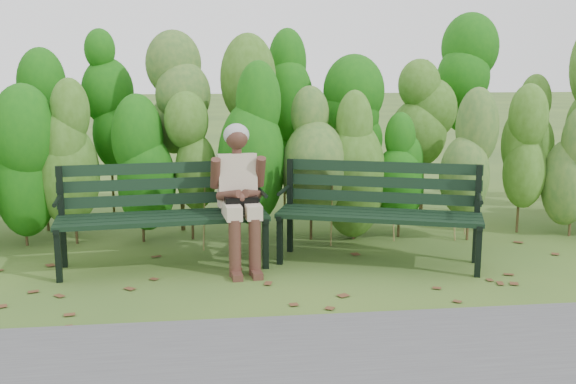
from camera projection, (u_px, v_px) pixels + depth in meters
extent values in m
plane|color=#335121|center=(293.00, 279.00, 6.18)|extent=(80.00, 80.00, 0.00)
cylinder|color=#47381E|center=(16.00, 214.00, 7.04)|extent=(0.03, 0.03, 0.80)
ellipsoid|color=#39631A|center=(11.00, 153.00, 6.92)|extent=(0.64, 0.64, 1.44)
cylinder|color=#47381E|center=(76.00, 213.00, 7.11)|extent=(0.03, 0.03, 0.80)
ellipsoid|color=#39631A|center=(72.00, 152.00, 6.99)|extent=(0.64, 0.64, 1.44)
cylinder|color=#47381E|center=(135.00, 211.00, 7.19)|extent=(0.03, 0.03, 0.80)
ellipsoid|color=#39631A|center=(132.00, 152.00, 7.07)|extent=(0.64, 0.64, 1.44)
cylinder|color=#47381E|center=(193.00, 210.00, 7.26)|extent=(0.03, 0.03, 0.80)
ellipsoid|color=#39631A|center=(191.00, 151.00, 7.14)|extent=(0.64, 0.64, 1.44)
cylinder|color=#47381E|center=(249.00, 208.00, 7.33)|extent=(0.03, 0.03, 0.80)
ellipsoid|color=#39631A|center=(249.00, 150.00, 7.22)|extent=(0.64, 0.64, 1.44)
cylinder|color=#47381E|center=(305.00, 207.00, 7.41)|extent=(0.03, 0.03, 0.80)
ellipsoid|color=#39631A|center=(305.00, 149.00, 7.29)|extent=(0.64, 0.64, 1.44)
cylinder|color=#47381E|center=(359.00, 205.00, 7.48)|extent=(0.03, 0.03, 0.80)
ellipsoid|color=#39631A|center=(360.00, 148.00, 7.36)|extent=(0.64, 0.64, 1.44)
cylinder|color=#47381E|center=(412.00, 204.00, 7.56)|extent=(0.03, 0.03, 0.80)
ellipsoid|color=#39631A|center=(414.00, 147.00, 7.44)|extent=(0.64, 0.64, 1.44)
cylinder|color=#47381E|center=(465.00, 202.00, 7.63)|extent=(0.03, 0.03, 0.80)
ellipsoid|color=#39631A|center=(468.00, 146.00, 7.51)|extent=(0.64, 0.64, 1.44)
cylinder|color=#47381E|center=(516.00, 201.00, 7.71)|extent=(0.03, 0.03, 0.80)
ellipsoid|color=#39631A|center=(520.00, 146.00, 7.59)|extent=(0.64, 0.64, 1.44)
cylinder|color=#47381E|center=(566.00, 200.00, 7.78)|extent=(0.03, 0.03, 0.80)
ellipsoid|color=#39631A|center=(570.00, 145.00, 7.66)|extent=(0.64, 0.64, 1.44)
cylinder|color=#47381E|center=(43.00, 183.00, 7.99)|extent=(0.04, 0.04, 1.10)
ellipsoid|color=#175B11|center=(38.00, 109.00, 7.83)|extent=(0.70, 0.70, 1.98)
cylinder|color=#47381E|center=(110.00, 182.00, 8.09)|extent=(0.04, 0.04, 1.10)
ellipsoid|color=#175B11|center=(106.00, 108.00, 7.92)|extent=(0.70, 0.70, 1.98)
cylinder|color=#47381E|center=(174.00, 181.00, 8.18)|extent=(0.04, 0.04, 1.10)
ellipsoid|color=#175B11|center=(172.00, 108.00, 8.01)|extent=(0.70, 0.70, 1.98)
cylinder|color=#47381E|center=(237.00, 179.00, 8.27)|extent=(0.04, 0.04, 1.10)
ellipsoid|color=#175B11|center=(236.00, 107.00, 8.11)|extent=(0.70, 0.70, 1.98)
cylinder|color=#47381E|center=(299.00, 178.00, 8.37)|extent=(0.04, 0.04, 1.10)
ellipsoid|color=#175B11|center=(299.00, 107.00, 8.20)|extent=(0.70, 0.70, 1.98)
cylinder|color=#47381E|center=(360.00, 177.00, 8.46)|extent=(0.04, 0.04, 1.10)
ellipsoid|color=#175B11|center=(361.00, 106.00, 8.30)|extent=(0.70, 0.70, 1.98)
cylinder|color=#47381E|center=(419.00, 176.00, 8.55)|extent=(0.04, 0.04, 1.10)
ellipsoid|color=#175B11|center=(421.00, 106.00, 8.39)|extent=(0.70, 0.70, 1.98)
cylinder|color=#47381E|center=(477.00, 174.00, 8.65)|extent=(0.04, 0.04, 1.10)
ellipsoid|color=#175B11|center=(480.00, 106.00, 8.48)|extent=(0.70, 0.70, 1.98)
cylinder|color=#47381E|center=(533.00, 173.00, 8.74)|extent=(0.04, 0.04, 1.10)
ellipsoid|color=#175B11|center=(538.00, 105.00, 8.58)|extent=(0.70, 0.70, 1.98)
cube|color=brown|center=(235.00, 283.00, 6.07)|extent=(0.09, 0.11, 0.01)
cube|color=brown|center=(234.00, 274.00, 6.32)|extent=(0.10, 0.11, 0.01)
cube|color=brown|center=(572.00, 308.00, 5.44)|extent=(0.08, 0.10, 0.01)
cube|color=brown|center=(520.00, 250.00, 7.13)|extent=(0.11, 0.11, 0.01)
cube|color=brown|center=(77.00, 267.00, 6.54)|extent=(0.11, 0.11, 0.01)
cube|color=brown|center=(417.00, 266.00, 6.56)|extent=(0.11, 0.09, 0.01)
cube|color=brown|center=(367.00, 286.00, 5.98)|extent=(0.11, 0.11, 0.01)
cube|color=brown|center=(401.00, 248.00, 7.24)|extent=(0.11, 0.11, 0.01)
cube|color=brown|center=(113.00, 280.00, 6.16)|extent=(0.09, 0.11, 0.01)
cube|color=brown|center=(223.00, 308.00, 5.43)|extent=(0.11, 0.10, 0.01)
cube|color=brown|center=(232.00, 330.00, 4.99)|extent=(0.08, 0.10, 0.01)
cube|color=brown|center=(477.00, 261.00, 6.75)|extent=(0.10, 0.11, 0.01)
cube|color=brown|center=(191.00, 320.00, 5.18)|extent=(0.11, 0.11, 0.01)
cube|color=brown|center=(221.00, 282.00, 6.10)|extent=(0.11, 0.11, 0.01)
cube|color=brown|center=(553.00, 303.00, 5.56)|extent=(0.08, 0.09, 0.01)
cube|color=brown|center=(97.00, 276.00, 6.27)|extent=(0.10, 0.11, 0.01)
cube|color=brown|center=(527.00, 282.00, 6.10)|extent=(0.09, 0.10, 0.01)
cube|color=brown|center=(43.00, 269.00, 6.47)|extent=(0.11, 0.11, 0.01)
cube|color=brown|center=(350.00, 257.00, 6.89)|extent=(0.10, 0.11, 0.01)
cube|color=brown|center=(5.00, 284.00, 6.05)|extent=(0.10, 0.11, 0.01)
cube|color=brown|center=(377.00, 253.00, 7.02)|extent=(0.09, 0.07, 0.01)
cube|color=brown|center=(180.00, 261.00, 6.74)|extent=(0.09, 0.10, 0.01)
cube|color=brown|center=(198.00, 273.00, 6.36)|extent=(0.11, 0.09, 0.01)
cube|color=brown|center=(494.00, 267.00, 6.55)|extent=(0.11, 0.11, 0.01)
cube|color=brown|center=(3.00, 310.00, 5.39)|extent=(0.11, 0.11, 0.01)
cube|color=brown|center=(241.00, 279.00, 6.17)|extent=(0.10, 0.11, 0.01)
cube|color=brown|center=(409.00, 264.00, 6.64)|extent=(0.11, 0.10, 0.01)
cube|color=brown|center=(116.00, 318.00, 5.22)|extent=(0.08, 0.10, 0.01)
cube|color=brown|center=(476.00, 255.00, 6.95)|extent=(0.10, 0.11, 0.01)
cube|color=brown|center=(383.00, 294.00, 5.78)|extent=(0.11, 0.09, 0.01)
cube|color=brown|center=(404.00, 281.00, 6.12)|extent=(0.10, 0.08, 0.01)
cube|color=brown|center=(359.00, 289.00, 5.90)|extent=(0.10, 0.09, 0.01)
cube|color=brown|center=(521.00, 280.00, 6.16)|extent=(0.11, 0.09, 0.01)
cube|color=brown|center=(200.00, 307.00, 5.47)|extent=(0.09, 0.11, 0.01)
cube|color=black|center=(164.00, 223.00, 6.22)|extent=(1.99, 0.31, 0.04)
cube|color=black|center=(164.00, 220.00, 6.36)|extent=(1.99, 0.31, 0.04)
cube|color=black|center=(163.00, 217.00, 6.49)|extent=(1.99, 0.31, 0.04)
cube|color=black|center=(162.00, 214.00, 6.62)|extent=(1.99, 0.31, 0.04)
cube|color=black|center=(162.00, 199.00, 6.70)|extent=(1.99, 0.25, 0.12)
cube|color=black|center=(161.00, 184.00, 6.68)|extent=(1.99, 0.25, 0.12)
cube|color=black|center=(160.00, 168.00, 6.67)|extent=(1.99, 0.25, 0.12)
cube|color=black|center=(58.00, 256.00, 6.05)|extent=(0.06, 0.06, 0.50)
cube|color=black|center=(62.00, 217.00, 6.46)|extent=(0.06, 0.06, 0.99)
cube|color=black|center=(59.00, 225.00, 6.22)|extent=(0.11, 0.56, 0.04)
cylinder|color=black|center=(57.00, 201.00, 6.12)|extent=(0.08, 0.42, 0.04)
cube|color=black|center=(266.00, 244.00, 6.46)|extent=(0.06, 0.06, 0.50)
cube|color=black|center=(257.00, 208.00, 6.87)|extent=(0.06, 0.06, 0.99)
cube|color=black|center=(261.00, 216.00, 6.63)|extent=(0.11, 0.56, 0.04)
cylinder|color=black|center=(262.00, 192.00, 6.53)|extent=(0.08, 0.42, 0.04)
cube|color=black|center=(377.00, 220.00, 6.37)|extent=(1.90, 0.77, 0.04)
cube|color=black|center=(378.00, 217.00, 6.50)|extent=(1.90, 0.77, 0.04)
cube|color=black|center=(379.00, 214.00, 6.63)|extent=(1.90, 0.77, 0.04)
cube|color=black|center=(380.00, 211.00, 6.76)|extent=(1.90, 0.77, 0.04)
cube|color=black|center=(382.00, 197.00, 6.84)|extent=(1.88, 0.72, 0.12)
cube|color=black|center=(382.00, 182.00, 6.82)|extent=(1.88, 0.72, 0.12)
cube|color=black|center=(383.00, 167.00, 6.81)|extent=(1.88, 0.72, 0.12)
cube|color=black|center=(280.00, 240.00, 6.60)|extent=(0.07, 0.07, 0.49)
cube|color=black|center=(290.00, 206.00, 7.01)|extent=(0.07, 0.07, 0.98)
cube|color=black|center=(285.00, 213.00, 6.77)|extent=(0.23, 0.53, 0.04)
cylinder|color=black|center=(283.00, 190.00, 6.67)|extent=(0.17, 0.40, 0.04)
cube|color=black|center=(478.00, 251.00, 6.20)|extent=(0.07, 0.07, 0.49)
cube|color=black|center=(477.00, 214.00, 6.61)|extent=(0.07, 0.07, 0.98)
cube|color=black|center=(478.00, 222.00, 6.37)|extent=(0.23, 0.53, 0.04)
cylinder|color=black|center=(480.00, 198.00, 6.27)|extent=(0.17, 0.40, 0.04)
cube|color=tan|center=(232.00, 210.00, 6.33)|extent=(0.19, 0.45, 0.13)
cube|color=tan|center=(251.00, 209.00, 6.37)|extent=(0.19, 0.45, 0.13)
cylinder|color=#4A2A20|center=(235.00, 248.00, 6.22)|extent=(0.12, 0.12, 0.54)
cylinder|color=#4A2A20|center=(255.00, 247.00, 6.26)|extent=(0.12, 0.12, 0.54)
cube|color=#4A2A20|center=(237.00, 275.00, 6.19)|extent=(0.11, 0.22, 0.06)
cube|color=#4A2A20|center=(257.00, 274.00, 6.23)|extent=(0.11, 0.22, 0.06)
cube|color=tan|center=(237.00, 180.00, 6.57)|extent=(0.40, 0.30, 0.54)
cylinder|color=#4A2A20|center=(237.00, 152.00, 6.50)|extent=(0.09, 0.09, 0.10)
sphere|color=#4A2A20|center=(237.00, 138.00, 6.47)|extent=(0.22, 0.22, 0.22)
ellipsoid|color=gray|center=(236.00, 135.00, 6.49)|extent=(0.25, 0.24, 0.23)
cylinder|color=#4A2A20|center=(215.00, 173.00, 6.43)|extent=(0.11, 0.22, 0.32)
cylinder|color=#4A2A20|center=(260.00, 172.00, 6.53)|extent=(0.11, 0.22, 0.32)
cylinder|color=#4A2A20|center=(229.00, 195.00, 6.36)|extent=(0.25, 0.26, 0.14)
cylinder|color=#4A2A20|center=(252.00, 194.00, 6.41)|extent=(0.22, 0.28, 0.14)
sphere|color=#4A2A20|center=(241.00, 198.00, 6.33)|extent=(0.11, 0.11, 0.11)
cube|color=black|center=(241.00, 205.00, 6.35)|extent=(0.32, 0.15, 0.17)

